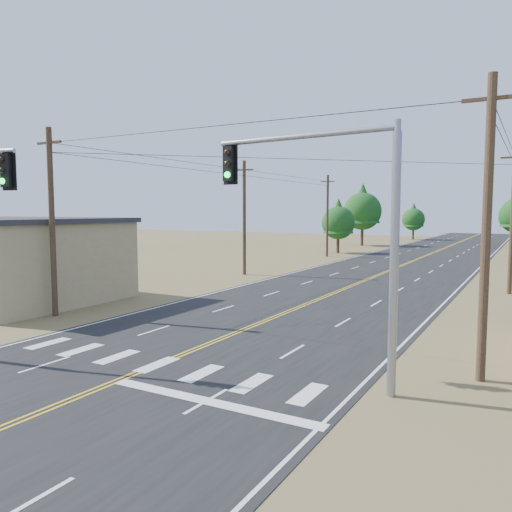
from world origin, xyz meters
The scene contains 9 objects.
road centered at (0.00, 30.00, 0.01)m, with size 15.00×200.00×0.02m, color black.
utility_pole_left_near centered at (-10.50, 12.00, 5.12)m, with size 1.80×0.30×10.00m.
utility_pole_left_mid centered at (-10.50, 32.00, 5.12)m, with size 1.80×0.30×10.00m.
utility_pole_left_far centered at (-10.50, 52.00, 5.12)m, with size 1.80×0.30×10.00m.
utility_pole_right_near centered at (10.50, 12.00, 5.12)m, with size 1.80×0.30×10.00m.
signal_mast_right centered at (6.38, 9.30, 5.60)m, with size 6.63×0.89×8.31m.
tree_left_near centered at (-11.14, 57.68, 4.50)m, with size 4.41×4.41×7.36m.
tree_left_mid centered at (-12.73, 73.32, 6.20)m, with size 6.08×6.08×10.14m.
tree_left_far centered at (-9.00, 94.16, 4.40)m, with size 4.32×4.32×7.20m.
Camera 1 is at (11.90, -5.78, 5.65)m, focal length 35.00 mm.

